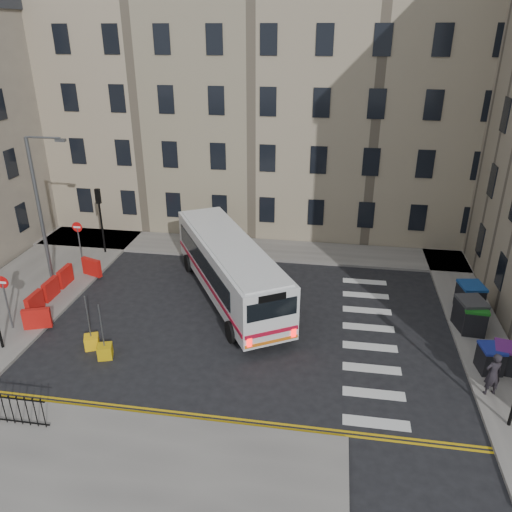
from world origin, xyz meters
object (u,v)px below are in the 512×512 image
(bus, at_px, (229,266))
(bollard_yellow, at_px, (92,342))
(streetlamp, at_px, (40,211))
(wheelie_bin_c, at_px, (474,319))
(wheelie_bin_e, at_px, (470,297))
(bollard_chevron, at_px, (105,351))
(wheelie_bin_a, at_px, (490,358))
(pedestrian, at_px, (493,374))
(wheelie_bin_d, at_px, (470,313))
(wheelie_bin_b, at_px, (504,357))

(bus, xyz_separation_m, bollard_yellow, (-5.08, -5.54, -1.48))
(streetlamp, xyz_separation_m, wheelie_bin_c, (21.67, -1.39, -3.52))
(wheelie_bin_e, distance_m, bollard_chevron, 17.48)
(bollard_yellow, bearing_deg, wheelie_bin_c, 12.76)
(bus, xyz_separation_m, wheelie_bin_c, (11.78, -1.72, -0.96))
(wheelie_bin_a, height_order, pedestrian, pedestrian)
(wheelie_bin_d, relative_size, bollard_chevron, 2.56)
(streetlamp, relative_size, wheelie_bin_e, 5.68)
(bus, height_order, wheelie_bin_e, bus)
(wheelie_bin_a, relative_size, wheelie_bin_d, 0.73)
(wheelie_bin_b, bearing_deg, wheelie_bin_d, 114.68)
(streetlamp, bearing_deg, wheelie_bin_a, -11.31)
(bus, relative_size, wheelie_bin_c, 8.34)
(bus, bearing_deg, bollard_yellow, -162.86)
(bollard_yellow, bearing_deg, bus, 47.48)
(bus, distance_m, wheelie_bin_a, 12.72)
(wheelie_bin_c, xyz_separation_m, wheelie_bin_d, (-0.11, 0.33, 0.07))
(pedestrian, distance_m, bollard_yellow, 16.55)
(wheelie_bin_b, bearing_deg, pedestrian, -107.03)
(bus, relative_size, pedestrian, 6.08)
(wheelie_bin_a, bearing_deg, wheelie_bin_c, 82.40)
(streetlamp, distance_m, bollard_chevron, 9.08)
(streetlamp, xyz_separation_m, wheelie_bin_b, (22.26, -4.17, -3.62))
(wheelie_bin_e, height_order, bollard_yellow, wheelie_bin_e)
(wheelie_bin_e, height_order, pedestrian, pedestrian)
(bollard_chevron, bearing_deg, bollard_yellow, 146.84)
(streetlamp, relative_size, wheelie_bin_b, 6.85)
(wheelie_bin_a, bearing_deg, bollard_chevron, 177.59)
(wheelie_bin_b, height_order, wheelie_bin_e, wheelie_bin_e)
(pedestrian, bearing_deg, streetlamp, -31.48)
(wheelie_bin_d, bearing_deg, streetlamp, 164.85)
(wheelie_bin_b, bearing_deg, bollard_chevron, -162.40)
(bus, relative_size, wheelie_bin_b, 9.28)
(wheelie_bin_b, bearing_deg, wheelie_bin_a, -152.58)
(streetlamp, xyz_separation_m, pedestrian, (21.33, -5.85, -3.28))
(wheelie_bin_c, bearing_deg, bollard_chevron, -160.72)
(streetlamp, bearing_deg, pedestrian, -15.35)
(streetlamp, xyz_separation_m, bollard_yellow, (4.81, -5.21, -4.04))
(wheelie_bin_c, bearing_deg, wheelie_bin_b, -74.18)
(wheelie_bin_b, height_order, wheelie_bin_d, wheelie_bin_d)
(pedestrian, bearing_deg, wheelie_bin_a, -118.95)
(wheelie_bin_d, distance_m, bollard_chevron, 16.56)
(streetlamp, height_order, wheelie_bin_c, streetlamp)
(bollard_chevron, bearing_deg, wheelie_bin_b, 5.59)
(wheelie_bin_a, height_order, bollard_chevron, wheelie_bin_a)
(bus, relative_size, wheelie_bin_e, 7.68)
(wheelie_bin_a, xyz_separation_m, wheelie_bin_d, (-0.11, 3.28, 0.17))
(wheelie_bin_a, distance_m, bollard_yellow, 16.89)
(wheelie_bin_e, relative_size, bollard_chevron, 2.39)
(wheelie_bin_e, distance_m, bollard_yellow, 18.12)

